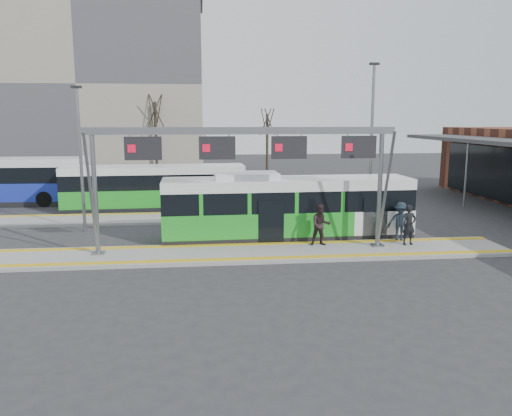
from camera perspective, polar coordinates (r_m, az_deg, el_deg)
The scene contains 17 objects.
ground at distance 21.27m, azimuth -0.20°, elevation -5.33°, with size 120.00×120.00×0.00m, color #2D2D30.
platform_main at distance 21.25m, azimuth -0.20°, elevation -5.14°, with size 22.00×3.00×0.15m, color gray.
platform_second at distance 28.99m, azimuth -9.75°, elevation -1.13°, with size 20.00×3.00×0.15m, color gray.
tactile_main at distance 21.23m, azimuth -0.20°, elevation -4.92°, with size 22.00×2.65×0.02m.
tactile_second at distance 30.10m, azimuth -9.63°, elevation -0.55°, with size 20.00×0.35×0.02m.
gantry at distance 20.76m, azimuth -1.24°, elevation 6.34°, with size 13.00×1.68×5.20m.
apartment_block at distance 57.73m, azimuth -18.53°, elevation 13.17°, with size 24.50×12.50×18.40m.
hero_bus at distance 23.74m, azimuth 3.51°, elevation -0.07°, with size 11.76×2.73×3.22m.
bg_bus_green at distance 32.01m, azimuth -11.47°, elevation 2.24°, with size 11.26×2.77×2.80m.
passenger_a at distance 23.12m, azimuth 17.09°, elevation -1.86°, with size 0.65×0.43×1.79m, color black.
passenger_b at distance 22.17m, azimuth 7.41°, elevation -1.94°, with size 0.89×0.70×1.84m, color black.
passenger_c at distance 23.74m, azimuth 16.16°, elevation -1.50°, with size 1.16×0.67×1.80m, color #19232E.
tree_left at distance 49.99m, azimuth -11.45°, elevation 10.64°, with size 1.40×1.40×8.26m.
tree_mid at distance 53.68m, azimuth 1.30°, elevation 9.76°, with size 1.40×1.40×6.99m.
tree_far at distance 55.91m, azimuth -24.64°, elevation 9.64°, with size 1.40×1.40×7.98m.
lamp_west at distance 26.42m, azimuth -19.41°, elevation 5.67°, with size 0.50×0.25×7.27m.
lamp_east at distance 28.23m, azimuth 13.05°, elevation 7.63°, with size 0.50×0.25×8.63m.
Camera 1 is at (-2.13, -20.38, 5.69)m, focal length 35.00 mm.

